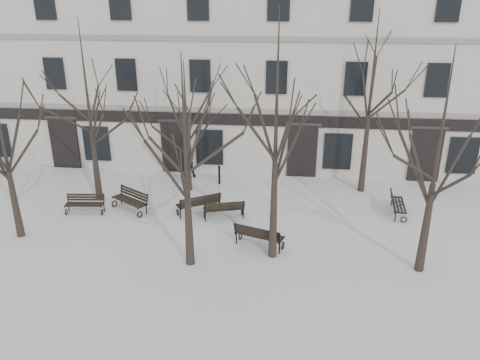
# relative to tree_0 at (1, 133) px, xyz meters

# --- Properties ---
(ground) EXTENTS (100.00, 100.00, 0.00)m
(ground) POSITION_rel_tree_0_xyz_m (8.26, 0.22, -4.47)
(ground) COLOR silver
(ground) RESTS_ON ground
(building) EXTENTS (40.40, 10.20, 11.40)m
(building) POSITION_rel_tree_0_xyz_m (8.26, 13.18, 1.04)
(building) COLOR beige
(building) RESTS_ON ground
(tree_0) EXTENTS (5.01, 5.01, 7.16)m
(tree_0) POSITION_rel_tree_0_xyz_m (0.00, 0.00, 0.00)
(tree_0) COLOR black
(tree_0) RESTS_ON ground
(tree_1) EXTENTS (5.43, 5.43, 7.76)m
(tree_1) POSITION_rel_tree_0_xyz_m (7.50, -1.37, 0.38)
(tree_1) COLOR black
(tree_1) RESTS_ON ground
(tree_2) EXTENTS (6.36, 6.36, 9.09)m
(tree_2) POSITION_rel_tree_0_xyz_m (10.54, -0.50, 1.21)
(tree_2) COLOR black
(tree_2) RESTS_ON ground
(tree_3) EXTENTS (5.62, 5.62, 8.03)m
(tree_3) POSITION_rel_tree_0_xyz_m (15.93, -0.92, 0.54)
(tree_3) COLOR black
(tree_3) RESTS_ON ground
(tree_4) EXTENTS (5.97, 5.97, 8.53)m
(tree_4) POSITION_rel_tree_0_xyz_m (1.82, 4.02, 0.86)
(tree_4) COLOR black
(tree_4) RESTS_ON ground
(tree_5) EXTENTS (4.61, 4.61, 6.58)m
(tree_5) POSITION_rel_tree_0_xyz_m (5.99, 5.57, -0.36)
(tree_5) COLOR black
(tree_5) RESTS_ON ground
(tree_6) EXTENTS (6.20, 6.20, 8.85)m
(tree_6) POSITION_rel_tree_0_xyz_m (14.80, 6.40, 1.06)
(tree_6) COLOR black
(tree_6) RESTS_ON ground
(bench_0) EXTENTS (1.79, 0.79, 0.88)m
(bench_0) POSITION_rel_tree_0_xyz_m (1.80, 2.42, -4.00)
(bench_0) COLOR black
(bench_0) RESTS_ON ground
(bench_1) EXTENTS (1.91, 1.13, 0.91)m
(bench_1) POSITION_rel_tree_0_xyz_m (8.25, 2.47, -3.98)
(bench_1) COLOR black
(bench_1) RESTS_ON ground
(bench_2) EXTENTS (2.07, 1.30, 0.99)m
(bench_2) POSITION_rel_tree_0_xyz_m (9.97, 0.11, -3.94)
(bench_2) COLOR black
(bench_2) RESTS_ON ground
(bench_3) EXTENTS (1.99, 1.64, 0.98)m
(bench_3) POSITION_rel_tree_0_xyz_m (3.81, 2.91, -3.94)
(bench_3) COLOR black
(bench_3) RESTS_ON ground
(bench_4) EXTENTS (2.04, 1.63, 1.00)m
(bench_4) POSITION_rel_tree_0_xyz_m (7.04, 2.84, -3.93)
(bench_4) COLOR black
(bench_4) RESTS_ON ground
(bench_5) EXTENTS (0.85, 1.89, 0.93)m
(bench_5) POSITION_rel_tree_0_xyz_m (16.03, 3.82, -3.97)
(bench_5) COLOR black
(bench_5) RESTS_ON ground
(bollard_a) EXTENTS (0.13, 0.13, 1.02)m
(bollard_a) POSITION_rel_tree_0_xyz_m (7.43, 6.58, -3.93)
(bollard_a) COLOR black
(bollard_a) RESTS_ON ground
(bollard_b) EXTENTS (0.15, 0.15, 1.20)m
(bollard_b) POSITION_rel_tree_0_xyz_m (14.89, 7.00, -3.83)
(bollard_b) COLOR black
(bollard_b) RESTS_ON ground
(pedestrian_b) EXTENTS (1.05, 0.94, 1.80)m
(pedestrian_b) POSITION_rel_tree_0_xyz_m (5.57, 7.37, -4.47)
(pedestrian_b) COLOR black
(pedestrian_b) RESTS_ON ground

